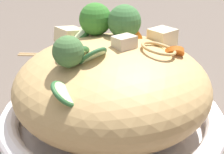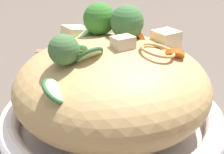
{
  "view_description": "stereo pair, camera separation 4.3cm",
  "coord_description": "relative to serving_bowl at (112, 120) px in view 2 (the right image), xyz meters",
  "views": [
    {
      "loc": [
        0.18,
        -0.35,
        0.28
      ],
      "look_at": [
        0.0,
        0.0,
        0.09
      ],
      "focal_mm": 50.93,
      "sensor_mm": 36.0,
      "label": 1
    },
    {
      "loc": [
        0.22,
        -0.33,
        0.28
      ],
      "look_at": [
        0.0,
        0.0,
        0.09
      ],
      "focal_mm": 50.93,
      "sensor_mm": 36.0,
      "label": 2
    }
  ],
  "objects": [
    {
      "name": "ground_plane",
      "position": [
        0.0,
        0.0,
        -0.02
      ],
      "size": [
        3.0,
        3.0,
        0.0
      ],
      "primitive_type": "plane",
      "color": "brown"
    },
    {
      "name": "serving_bowl",
      "position": [
        0.0,
        0.0,
        0.0
      ],
      "size": [
        0.32,
        0.32,
        0.05
      ],
      "color": "white",
      "rests_on": "ground_plane"
    },
    {
      "name": "noodle_heap",
      "position": [
        0.0,
        0.0,
        0.06
      ],
      "size": [
        0.27,
        0.27,
        0.13
      ],
      "color": "tan",
      "rests_on": "serving_bowl"
    },
    {
      "name": "broccoli_florets",
      "position": [
        -0.02,
        0.01,
        0.13
      ],
      "size": [
        0.11,
        0.16,
        0.06
      ],
      "color": "#95B56D",
      "rests_on": "serving_bowl"
    },
    {
      "name": "carrot_coins",
      "position": [
        0.04,
        0.06,
        0.11
      ],
      "size": [
        0.09,
        0.12,
        0.05
      ],
      "color": "orange",
      "rests_on": "serving_bowl"
    },
    {
      "name": "zucchini_slices",
      "position": [
        -0.03,
        -0.03,
        0.11
      ],
      "size": [
        0.12,
        0.19,
        0.05
      ],
      "color": "beige",
      "rests_on": "serving_bowl"
    },
    {
      "name": "chicken_chunks",
      "position": [
        -0.02,
        0.04,
        0.11
      ],
      "size": [
        0.18,
        0.11,
        0.04
      ],
      "color": "beige",
      "rests_on": "serving_bowl"
    },
    {
      "name": "chopsticks_pair",
      "position": [
        -0.24,
        0.23,
        -0.02
      ],
      "size": [
        0.22,
        0.11,
        0.01
      ],
      "color": "tan",
      "rests_on": "ground_plane"
    }
  ]
}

